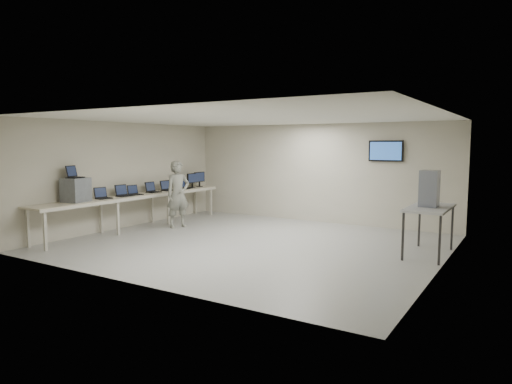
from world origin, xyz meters
The scene contains 15 objects.
room centered at (0.03, 0.06, 1.41)m, with size 8.01×7.01×2.81m.
workbench centered at (-3.59, 0.00, 0.83)m, with size 0.76×6.00×0.90m.
equipment_box centered at (-3.65, -1.80, 1.18)m, with size 0.46×0.53×0.55m, color slate.
laptop_on_box centered at (-3.71, -1.80, 1.53)m, with size 0.39×0.42×0.28m.
laptop_0 centered at (-3.63, -1.06, 0.97)m, with size 0.34×0.39×0.28m.
laptop_1 centered at (-3.61, -0.42, 0.98)m, with size 0.33×0.39×0.29m.
laptop_2 centered at (-3.60, -0.05, 0.97)m, with size 0.31×0.36×0.26m.
laptop_3 centered at (-3.65, 0.66, 0.97)m, with size 0.30×0.37×0.29m.
laptop_4 centered at (-3.64, 1.25, 0.97)m, with size 0.33×0.39×0.29m.
laptop_5 centered at (-3.60, 1.93, 0.98)m, with size 0.38×0.43×0.31m.
monitor_near centered at (-3.60, 2.32, 1.17)m, with size 0.20×0.45×0.44m.
monitor_far centered at (-3.60, 2.67, 1.18)m, with size 0.21×0.47×0.46m.
soldier centered at (-2.75, 0.69, 0.89)m, with size 0.65×0.43×1.79m, color slate.
side_table centered at (3.60, 0.97, 0.91)m, with size 0.76×1.64×0.98m.
storage_bins centered at (3.58, 0.97, 1.35)m, with size 0.34×0.38×0.73m.
Camera 1 is at (5.36, -8.53, 2.23)m, focal length 32.00 mm.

